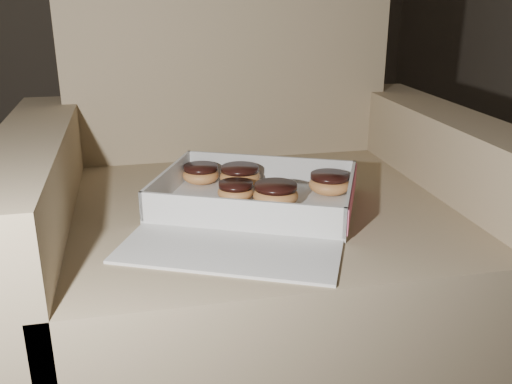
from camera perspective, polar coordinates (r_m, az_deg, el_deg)
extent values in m
cube|color=#8D7B5A|center=(1.22, 0.06, -10.29)|extent=(0.76, 0.76, 0.44)
cube|color=#8D7B5A|center=(1.40, -3.07, 15.03)|extent=(0.76, 0.15, 0.55)
cube|color=#8D7B5A|center=(1.18, -20.08, -8.72)|extent=(0.13, 0.76, 0.59)
cube|color=#8D7B5A|center=(1.32, 17.74, -5.15)|extent=(0.13, 0.76, 0.59)
cube|color=silver|center=(1.08, 0.00, -1.20)|extent=(0.43, 0.39, 0.01)
cube|color=silver|center=(1.19, 1.32, 2.40)|extent=(0.32, 0.15, 0.05)
cube|color=silver|center=(0.95, -1.65, -2.25)|extent=(0.32, 0.15, 0.05)
cube|color=silver|center=(1.11, -8.79, 0.96)|extent=(0.12, 0.24, 0.05)
cube|color=silver|center=(1.05, 9.36, -0.35)|extent=(0.12, 0.24, 0.05)
cube|color=#E65C84|center=(1.05, 9.61, -0.37)|extent=(0.11, 0.24, 0.05)
cube|color=silver|center=(0.89, -2.80, -5.97)|extent=(0.38, 0.28, 0.01)
ellipsoid|color=#E79250|center=(1.05, 1.98, -0.35)|extent=(0.08, 0.08, 0.04)
cylinder|color=black|center=(1.05, 1.99, 0.56)|extent=(0.08, 0.08, 0.01)
ellipsoid|color=#E79250|center=(1.12, 7.35, 0.76)|extent=(0.08, 0.08, 0.04)
cylinder|color=black|center=(1.11, 7.38, 1.58)|extent=(0.08, 0.08, 0.01)
ellipsoid|color=#E79250|center=(1.18, -5.53, 1.71)|extent=(0.08, 0.08, 0.04)
cylinder|color=black|center=(1.17, -5.55, 2.44)|extent=(0.07, 0.07, 0.01)
ellipsoid|color=#E79250|center=(1.16, -1.61, 1.54)|extent=(0.08, 0.08, 0.04)
cylinder|color=black|center=(1.15, -1.62, 2.35)|extent=(0.08, 0.08, 0.01)
ellipsoid|color=#E79250|center=(1.08, -2.03, -0.01)|extent=(0.07, 0.07, 0.03)
cylinder|color=black|center=(1.07, -2.04, 0.73)|extent=(0.06, 0.06, 0.01)
ellipsoid|color=black|center=(1.07, -2.84, -0.92)|extent=(0.01, 0.01, 0.00)
ellipsoid|color=black|center=(0.98, 3.32, -2.99)|extent=(0.01, 0.01, 0.00)
ellipsoid|color=black|center=(1.01, -5.44, -2.36)|extent=(0.01, 0.01, 0.00)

